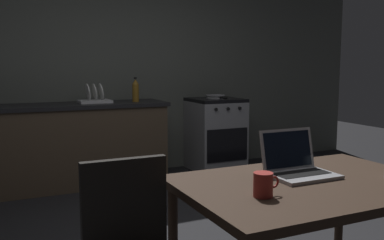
{
  "coord_description": "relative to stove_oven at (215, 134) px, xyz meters",
  "views": [
    {
      "loc": [
        -1.27,
        -2.53,
        1.29
      ],
      "look_at": [
        0.27,
        0.77,
        0.83
      ],
      "focal_mm": 39.87,
      "sensor_mm": 36.0,
      "label": 1
    }
  ],
  "objects": [
    {
      "name": "back_wall",
      "position": [
        -0.91,
        0.35,
        0.96
      ],
      "size": [
        6.4,
        0.1,
        2.81
      ],
      "primitive_type": "cube",
      "color": "#575A54",
      "rests_on": "ground_plane"
    },
    {
      "name": "frying_pan",
      "position": [
        -0.01,
        -0.03,
        0.47
      ],
      "size": [
        0.25,
        0.42,
        0.05
      ],
      "color": "gray",
      "rests_on": "stove_oven"
    },
    {
      "name": "coffee_mug",
      "position": [
        -1.47,
        -3.17,
        0.35
      ],
      "size": [
        0.12,
        0.08,
        0.1
      ],
      "color": "#9E2D28",
      "rests_on": "dining_table"
    },
    {
      "name": "stove_oven",
      "position": [
        0.0,
        0.0,
        0.0
      ],
      "size": [
        0.6,
        0.62,
        0.89
      ],
      "color": "gray",
      "rests_on": "ground_plane"
    },
    {
      "name": "dining_table",
      "position": [
        -1.14,
        -3.06,
        0.22
      ],
      "size": [
        1.24,
        0.84,
        0.74
      ],
      "color": "#332319",
      "rests_on": "ground_plane"
    },
    {
      "name": "laptop",
      "position": [
        -1.11,
        -2.95,
        0.34
      ],
      "size": [
        0.32,
        0.27,
        0.22
      ],
      "rotation": [
        0.0,
        0.0,
        0.08
      ],
      "color": "#99999E",
      "rests_on": "dining_table"
    },
    {
      "name": "dish_rack",
      "position": [
        -1.49,
        0.0,
        0.49
      ],
      "size": [
        0.34,
        0.26,
        0.21
      ],
      "color": "silver",
      "rests_on": "kitchen_counter"
    },
    {
      "name": "kitchen_counter",
      "position": [
        -1.81,
        0.0,
        0.0
      ],
      "size": [
        2.16,
        0.64,
        0.89
      ],
      "color": "#4C3D2D",
      "rests_on": "ground_plane"
    },
    {
      "name": "bottle",
      "position": [
        -1.04,
        -0.05,
        0.57
      ],
      "size": [
        0.07,
        0.07,
        0.27
      ],
      "color": "#8C601E",
      "rests_on": "kitchen_counter"
    }
  ]
}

